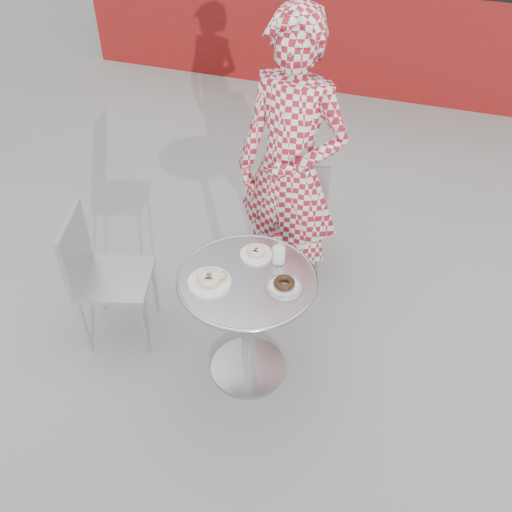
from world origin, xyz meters
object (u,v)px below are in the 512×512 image
(chair_left, at_px, (118,300))
(plate_near, at_px, (210,279))
(plate_far, at_px, (256,252))
(milk_cup, at_px, (279,255))
(bistro_table, at_px, (247,303))
(chair_far, at_px, (291,229))
(plate_checker, at_px, (284,285))
(seated_person, at_px, (291,171))

(chair_left, height_order, plate_near, chair_left)
(chair_left, xyz_separation_m, plate_far, (0.77, 0.14, 0.45))
(plate_near, height_order, milk_cup, milk_cup)
(bistro_table, distance_m, plate_far, 0.25)
(bistro_table, height_order, milk_cup, milk_cup)
(chair_far, xyz_separation_m, milk_cup, (0.15, -0.80, 0.47))
(milk_cup, bearing_deg, bistro_table, -124.45)
(chair_left, bearing_deg, plate_checker, -108.89)
(plate_far, bearing_deg, chair_left, -170.05)
(seated_person, height_order, plate_far, seated_person)
(seated_person, distance_m, plate_checker, 0.73)
(plate_far, bearing_deg, plate_near, -118.06)
(chair_far, height_order, plate_checker, chair_far)
(plate_far, xyz_separation_m, milk_cup, (0.12, -0.02, 0.03))
(seated_person, bearing_deg, plate_far, -79.80)
(plate_near, relative_size, milk_cup, 1.95)
(chair_far, xyz_separation_m, plate_far, (0.03, -0.78, 0.44))
(seated_person, bearing_deg, chair_far, 112.88)
(seated_person, xyz_separation_m, plate_checker, (0.18, -0.69, -0.16))
(bistro_table, relative_size, plate_checker, 3.93)
(chair_far, distance_m, plate_checker, 1.07)
(milk_cup, bearing_deg, seated_person, 100.57)
(bistro_table, bearing_deg, chair_far, 92.47)
(chair_far, bearing_deg, seated_person, 84.77)
(plate_near, bearing_deg, chair_left, 168.95)
(plate_near, relative_size, plate_checker, 1.18)
(seated_person, xyz_separation_m, plate_near, (-0.16, -0.77, -0.16))
(plate_far, height_order, milk_cup, milk_cup)
(chair_far, xyz_separation_m, plate_near, (-0.11, -1.04, 0.44))
(chair_left, relative_size, milk_cup, 7.61)
(chair_left, distance_m, plate_far, 0.90)
(plate_checker, height_order, milk_cup, milk_cup)
(bistro_table, height_order, chair_far, chair_far)
(chair_left, height_order, plate_checker, chair_left)
(seated_person, bearing_deg, bistro_table, -78.15)
(seated_person, xyz_separation_m, plate_far, (-0.02, -0.52, -0.16))
(bistro_table, xyz_separation_m, plate_far, (-0.01, 0.17, 0.18))
(chair_far, relative_size, seated_person, 0.49)
(chair_far, xyz_separation_m, seated_person, (0.05, -0.26, 0.60))
(bistro_table, bearing_deg, seated_person, 89.39)
(seated_person, relative_size, plate_checker, 9.92)
(chair_far, height_order, plate_near, chair_far)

